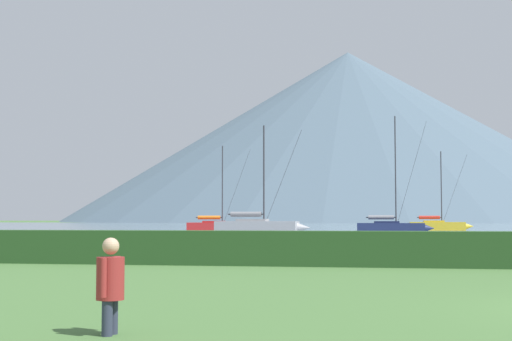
% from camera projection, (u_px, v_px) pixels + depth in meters
% --- Properties ---
extents(harbor_water, '(320.00, 246.00, 0.00)m').
position_uv_depth(harbor_water, '(417.00, 226.00, 146.43)').
color(harbor_water, gray).
rests_on(harbor_water, ground_plane).
extents(sailboat_slip_2, '(7.79, 2.67, 11.90)m').
position_uv_depth(sailboat_slip_2, '(391.00, 227.00, 76.35)').
color(sailboat_slip_2, navy).
rests_on(sailboat_slip_2, harbor_water).
extents(sailboat_slip_3, '(7.85, 2.43, 9.95)m').
position_uv_depth(sailboat_slip_3, '(438.00, 225.00, 94.90)').
color(sailboat_slip_3, gold).
rests_on(sailboat_slip_3, harbor_water).
extents(sailboat_slip_6, '(7.85, 3.14, 9.76)m').
position_uv_depth(sailboat_slip_6, '(218.00, 226.00, 85.34)').
color(sailboat_slip_6, red).
rests_on(sailboat_slip_6, harbor_water).
extents(sailboat_slip_8, '(9.16, 2.91, 10.51)m').
position_uv_depth(sailboat_slip_8, '(258.00, 226.00, 72.92)').
color(sailboat_slip_8, '#9E9EA3').
rests_on(sailboat_slip_8, harbor_water).
extents(person_seated_viewer, '(0.36, 0.57, 1.25)m').
position_uv_depth(person_seated_viewer, '(110.00, 281.00, 9.76)').
color(person_seated_viewer, '#2D3347').
rests_on(person_seated_viewer, ground_plane).
extents(distant_hill_east_ridge, '(277.41, 277.41, 84.39)m').
position_uv_depth(distant_hill_east_ridge, '(348.00, 136.00, 375.24)').
color(distant_hill_east_ridge, '#4C6070').
rests_on(distant_hill_east_ridge, ground_plane).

